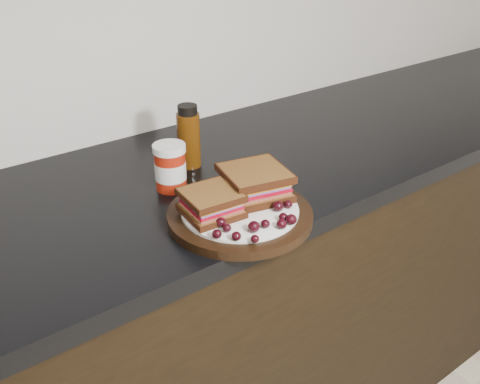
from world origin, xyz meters
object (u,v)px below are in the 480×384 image
(condiment_jar, at_px, (170,167))
(oil_bottle, at_px, (189,136))
(plate, at_px, (240,215))
(sandwich_left, at_px, (211,203))

(condiment_jar, xyz_separation_m, oil_bottle, (0.09, 0.07, 0.02))
(plate, xyz_separation_m, condiment_jar, (-0.04, 0.19, 0.04))
(condiment_jar, bearing_deg, sandwich_left, -94.68)
(sandwich_left, height_order, condiment_jar, condiment_jar)
(oil_bottle, bearing_deg, plate, -101.24)
(plate, bearing_deg, condiment_jar, 101.96)
(sandwich_left, distance_m, oil_bottle, 0.27)
(oil_bottle, bearing_deg, condiment_jar, -141.53)
(plate, bearing_deg, oil_bottle, 78.76)
(plate, relative_size, condiment_jar, 2.76)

